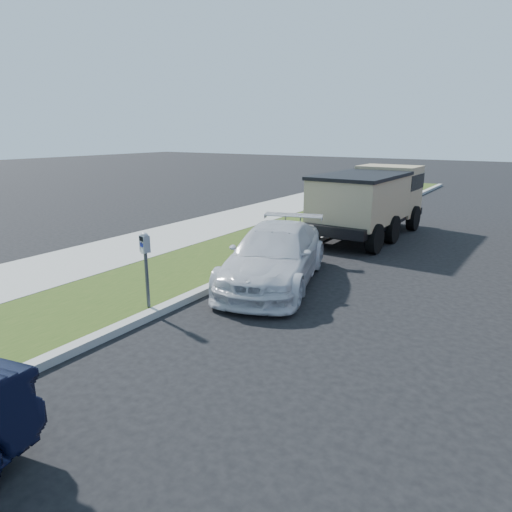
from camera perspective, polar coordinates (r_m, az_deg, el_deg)
The scene contains 5 objects.
ground at distance 8.97m, azimuth 4.14°, elevation -8.88°, with size 120.00×120.00×0.00m, color black.
streetside at distance 13.67m, azimuth -12.55°, elevation -0.37°, with size 6.12×50.00×0.15m.
parking_meter at distance 9.46m, azimuth -13.67°, elevation 0.31°, with size 0.25×0.20×1.58m.
white_wagon at distance 11.33m, azimuth 2.49°, elevation 0.15°, with size 2.00×4.91×1.43m, color silver.
dump_truck at distance 17.08m, azimuth 14.19°, elevation 7.01°, with size 2.59×6.19×2.40m.
Camera 1 is at (3.86, -7.22, 3.65)m, focal length 32.00 mm.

